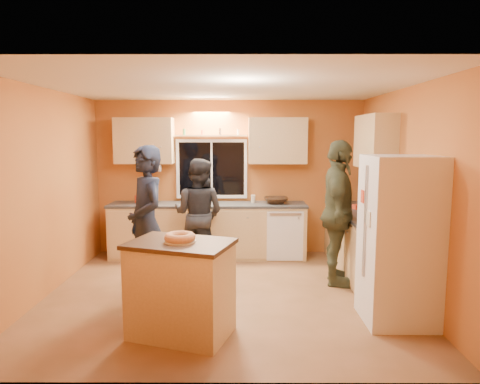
{
  "coord_description": "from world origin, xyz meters",
  "views": [
    {
      "loc": [
        0.21,
        -5.26,
        2.0
      ],
      "look_at": [
        0.19,
        0.4,
        1.26
      ],
      "focal_mm": 32.0,
      "sensor_mm": 36.0,
      "label": 1
    }
  ],
  "objects_px": {
    "person_right": "(338,213)",
    "refrigerator": "(399,240)",
    "person_left": "(147,224)",
    "island": "(181,288)",
    "person_center": "(199,214)"
  },
  "relations": [
    {
      "from": "refrigerator",
      "to": "person_center",
      "type": "xyz_separation_m",
      "value": [
        -2.33,
        1.89,
        -0.06
      ]
    },
    {
      "from": "island",
      "to": "person_center",
      "type": "xyz_separation_m",
      "value": [
        -0.04,
        2.23,
        0.35
      ]
    },
    {
      "from": "refrigerator",
      "to": "person_right",
      "type": "xyz_separation_m",
      "value": [
        -0.39,
        1.19,
        0.08
      ]
    },
    {
      "from": "island",
      "to": "person_center",
      "type": "height_order",
      "value": "person_center"
    },
    {
      "from": "island",
      "to": "person_right",
      "type": "xyz_separation_m",
      "value": [
        1.9,
        1.52,
        0.49
      ]
    },
    {
      "from": "person_right",
      "to": "person_left",
      "type": "bearing_deg",
      "value": 114.47
    },
    {
      "from": "refrigerator",
      "to": "person_right",
      "type": "distance_m",
      "value": 1.25
    },
    {
      "from": "person_left",
      "to": "person_center",
      "type": "height_order",
      "value": "person_left"
    },
    {
      "from": "refrigerator",
      "to": "person_left",
      "type": "height_order",
      "value": "person_left"
    },
    {
      "from": "person_right",
      "to": "refrigerator",
      "type": "bearing_deg",
      "value": -151.2
    },
    {
      "from": "refrigerator",
      "to": "person_center",
      "type": "height_order",
      "value": "refrigerator"
    },
    {
      "from": "island",
      "to": "person_right",
      "type": "relative_size",
      "value": 0.59
    },
    {
      "from": "island",
      "to": "person_left",
      "type": "relative_size",
      "value": 0.61
    },
    {
      "from": "refrigerator",
      "to": "person_right",
      "type": "bearing_deg",
      "value": 108.21
    },
    {
      "from": "refrigerator",
      "to": "island",
      "type": "distance_m",
      "value": 2.35
    }
  ]
}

